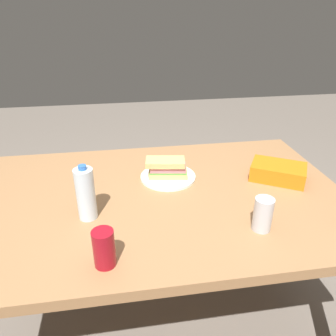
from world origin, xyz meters
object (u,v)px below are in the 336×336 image
object	(u,v)px
paper_plate	(168,177)
soda_can_red	(104,248)
sandwich	(167,168)
dining_table	(161,211)
water_bottle_tall	(86,194)
soda_can_silver	(263,214)
chip_bag	(278,172)

from	to	relation	value
paper_plate	soda_can_red	size ratio (longest dim) A/B	2.02
soda_can_red	sandwich	bearing A→B (deg)	-117.82
dining_table	water_bottle_tall	world-z (taller)	water_bottle_tall
sandwich	soda_can_red	bearing A→B (deg)	62.18
soda_can_silver	paper_plate	bearing A→B (deg)	-57.66
soda_can_red	water_bottle_tall	xyz separation A→B (m)	(0.07, -0.26, 0.04)
dining_table	soda_can_silver	world-z (taller)	soda_can_silver
water_bottle_tall	dining_table	bearing A→B (deg)	-157.95
soda_can_red	soda_can_silver	distance (m)	0.54
paper_plate	sandwich	world-z (taller)	sandwich
sandwich	soda_can_silver	xyz separation A→B (m)	(-0.27, 0.41, 0.01)
sandwich	soda_can_silver	size ratio (longest dim) A/B	1.60
soda_can_red	water_bottle_tall	distance (m)	0.27
dining_table	sandwich	xyz separation A→B (m)	(-0.05, -0.13, 0.14)
soda_can_red	soda_can_silver	size ratio (longest dim) A/B	1.00
chip_bag	soda_can_silver	xyz separation A→B (m)	(0.22, 0.33, 0.03)
dining_table	chip_bag	xyz separation A→B (m)	(-0.53, -0.05, 0.12)
water_bottle_tall	soda_can_red	bearing A→B (deg)	104.23
paper_plate	chip_bag	world-z (taller)	chip_bag
water_bottle_tall	paper_plate	bearing A→B (deg)	-143.31
paper_plate	soda_can_silver	bearing A→B (deg)	122.34
chip_bag	water_bottle_tall	bearing A→B (deg)	42.39
soda_can_red	chip_bag	distance (m)	0.86
chip_bag	soda_can_silver	size ratio (longest dim) A/B	1.89
sandwich	soda_can_silver	distance (m)	0.49
dining_table	sandwich	distance (m)	0.20
soda_can_red	soda_can_silver	bearing A→B (deg)	-170.30
water_bottle_tall	soda_can_silver	distance (m)	0.62
dining_table	soda_can_red	world-z (taller)	soda_can_red
dining_table	paper_plate	xyz separation A→B (m)	(-0.05, -0.13, 0.09)
soda_can_red	dining_table	bearing A→B (deg)	-120.67
water_bottle_tall	sandwich	bearing A→B (deg)	-143.12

